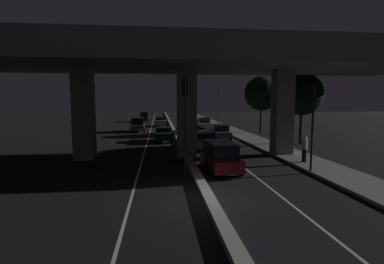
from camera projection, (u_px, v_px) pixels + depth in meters
name	position (u px, v px, depth m)	size (l,w,h in m)	color
ground_plane	(208.00, 199.00, 13.22)	(200.00, 200.00, 0.00)	black
lane_line_left_inner	(151.00, 128.00, 47.45)	(0.12, 126.00, 0.00)	beige
lane_line_right_inner	(193.00, 128.00, 48.18)	(0.12, 126.00, 0.00)	beige
median_divider	(172.00, 127.00, 47.80)	(0.50, 126.00, 0.26)	gray
sidewalk_right	(234.00, 131.00, 41.79)	(2.94, 126.00, 0.16)	slate
elevated_overpass	(183.00, 60.00, 22.39)	(36.98, 10.09, 9.45)	slate
traffic_light_left_of_median	(185.00, 109.00, 16.78)	(0.30, 0.49, 5.75)	black
traffic_light_right_of_median	(312.00, 114.00, 17.64)	(0.30, 0.49, 5.26)	black
street_lamp	(216.00, 96.00, 46.27)	(2.49, 0.32, 8.60)	#2D2D30
car_dark_red_lead	(220.00, 156.00, 18.47)	(2.03, 4.54, 1.80)	#591414
car_silver_second	(204.00, 140.00, 27.04)	(1.92, 4.31, 1.56)	gray
car_grey_third	(220.00, 131.00, 33.92)	(1.93, 4.47, 1.65)	#515459
car_grey_fourth	(189.00, 126.00, 39.73)	(2.11, 4.77, 1.78)	#515459
car_white_fifth	(204.00, 123.00, 47.60)	(1.89, 4.51, 1.65)	silver
car_dark_green_lead_oncoming	(163.00, 134.00, 31.91)	(1.84, 4.30, 1.53)	black
car_grey_second_oncoming	(138.00, 124.00, 42.12)	(2.13, 4.59, 1.99)	#515459
car_silver_third_oncoming	(161.00, 121.00, 51.00)	(2.09, 4.04, 1.61)	gray
car_dark_red_fourth_oncoming	(145.00, 117.00, 62.52)	(2.02, 4.24, 2.03)	#591414
motorcycle_red_filtering_near	(202.00, 161.00, 18.60)	(0.32, 1.78, 1.42)	black
motorcycle_white_filtering_mid	(195.00, 146.00, 24.45)	(0.34, 1.82, 1.43)	black
motorcycle_blue_filtering_far	(184.00, 137.00, 31.51)	(0.34, 1.92, 1.36)	black
pedestrian_on_sidewalk	(304.00, 149.00, 20.42)	(0.37, 0.37, 1.82)	black
roadside_tree_kerbside_near	(302.00, 94.00, 29.59)	(4.16, 4.16, 7.06)	#38281C
roadside_tree_kerbside_mid	(262.00, 93.00, 40.10)	(4.59, 4.59, 7.62)	#38281C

